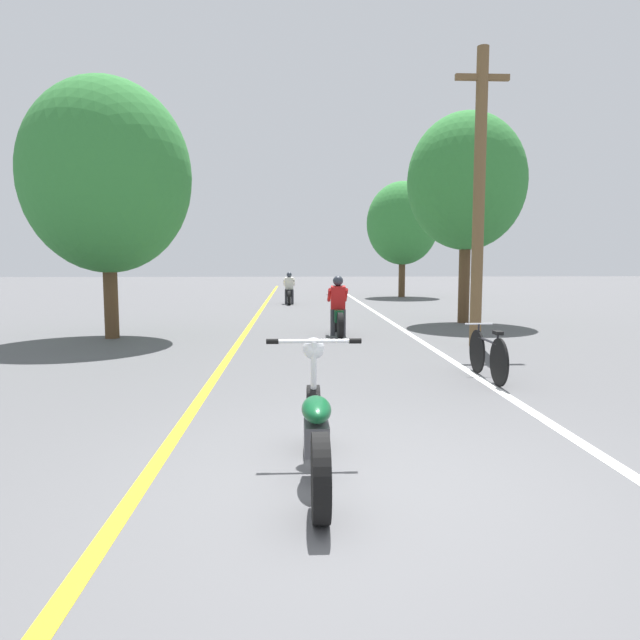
# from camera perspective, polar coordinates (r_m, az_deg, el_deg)

# --- Properties ---
(ground_plane) EXTENTS (120.00, 120.00, 0.00)m
(ground_plane) POSITION_cam_1_polar(r_m,az_deg,el_deg) (4.77, 3.40, -16.05)
(ground_plane) COLOR #515154
(lane_stripe_center) EXTENTS (0.14, 48.00, 0.01)m
(lane_stripe_center) POSITION_cam_1_polar(r_m,az_deg,el_deg) (16.65, -6.78, -0.24)
(lane_stripe_center) COLOR yellow
(lane_stripe_center) RESTS_ON ground
(lane_stripe_edge) EXTENTS (0.14, 48.00, 0.01)m
(lane_stripe_edge) POSITION_cam_1_polar(r_m,az_deg,el_deg) (16.84, 7.07, -0.18)
(lane_stripe_edge) COLOR white
(lane_stripe_edge) RESTS_ON ground
(utility_pole) EXTENTS (1.10, 0.24, 6.06)m
(utility_pole) POSITION_cam_1_polar(r_m,az_deg,el_deg) (12.40, 15.61, 11.89)
(utility_pole) COLOR brown
(utility_pole) RESTS_ON ground
(roadside_tree_right_near) EXTENTS (3.36, 3.02, 5.95)m
(roadside_tree_right_near) POSITION_cam_1_polar(r_m,az_deg,el_deg) (17.09, 14.46, 13.21)
(roadside_tree_right_near) COLOR #513A23
(roadside_tree_right_near) RESTS_ON ground
(roadside_tree_right_far) EXTENTS (3.52, 3.17, 5.64)m
(roadside_tree_right_far) POSITION_cam_1_polar(r_m,az_deg,el_deg) (28.55, 8.26, 9.54)
(roadside_tree_right_far) COLOR #513A23
(roadside_tree_right_far) RESTS_ON ground
(roadside_tree_left) EXTENTS (3.79, 3.41, 5.87)m
(roadside_tree_left) POSITION_cam_1_polar(r_m,az_deg,el_deg) (14.09, -20.59, 13.28)
(roadside_tree_left) COLOR #513A23
(roadside_tree_left) RESTS_ON ground
(motorcycle_foreground) EXTENTS (0.86, 2.12, 1.09)m
(motorcycle_foreground) POSITION_cam_1_polar(r_m,az_deg,el_deg) (4.77, -0.39, -10.78)
(motorcycle_foreground) COLOR black
(motorcycle_foreground) RESTS_ON ground
(motorcycle_rider_lead) EXTENTS (0.50, 2.03, 1.43)m
(motorcycle_rider_lead) POSITION_cam_1_polar(r_m,az_deg,el_deg) (13.68, 1.81, 0.74)
(motorcycle_rider_lead) COLOR black
(motorcycle_rider_lead) RESTS_ON ground
(motorcycle_rider_far) EXTENTS (0.50, 1.93, 1.32)m
(motorcycle_rider_far) POSITION_cam_1_polar(r_m,az_deg,el_deg) (23.69, -3.10, 2.83)
(motorcycle_rider_far) COLOR black
(motorcycle_rider_far) RESTS_ON ground
(bicycle_parked) EXTENTS (0.44, 1.68, 0.81)m
(bicycle_parked) POSITION_cam_1_polar(r_m,az_deg,el_deg) (8.98, 16.42, -3.36)
(bicycle_parked) COLOR black
(bicycle_parked) RESTS_ON ground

